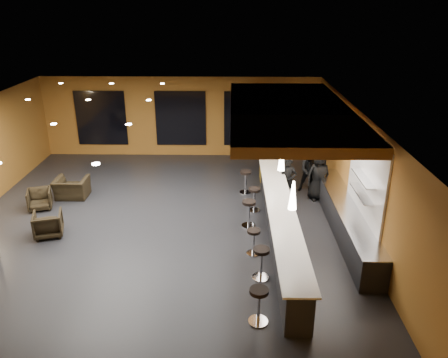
{
  "coord_description": "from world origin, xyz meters",
  "views": [
    {
      "loc": [
        2.22,
        -12.17,
        6.53
      ],
      "look_at": [
        2.0,
        0.5,
        1.3
      ],
      "focal_mm": 35.0,
      "sensor_mm": 36.0,
      "label": 1
    }
  ],
  "objects_px": {
    "staff_c": "(318,176)",
    "bar_stool_2": "(254,239)",
    "bar_counter": "(280,225)",
    "bar_stool_1": "(261,259)",
    "column": "(269,137)",
    "bar_stool_3": "(249,210)",
    "bar_stool_4": "(254,197)",
    "bar_stool_0": "(259,301)",
    "armchair_d": "(72,188)",
    "pendant_0": "(293,195)",
    "armchair_b": "(48,224)",
    "bar_stool_5": "(246,179)",
    "pendant_2": "(274,134)",
    "armchair_c": "(40,199)",
    "staff_b": "(310,170)",
    "pendant_1": "(282,159)",
    "staff_a": "(288,181)",
    "prep_counter": "(345,219)"
  },
  "relations": [
    {
      "from": "staff_c",
      "to": "bar_stool_2",
      "type": "bearing_deg",
      "value": -136.21
    },
    {
      "from": "bar_counter",
      "to": "bar_stool_1",
      "type": "bearing_deg",
      "value": -109.32
    },
    {
      "from": "column",
      "to": "bar_stool_3",
      "type": "xyz_separation_m",
      "value": [
        -0.88,
        -3.78,
        -1.2
      ]
    },
    {
      "from": "bar_counter",
      "to": "bar_stool_4",
      "type": "bearing_deg",
      "value": 109.06
    },
    {
      "from": "bar_stool_0",
      "to": "armchair_d",
      "type": "bearing_deg",
      "value": 134.33
    },
    {
      "from": "pendant_0",
      "to": "bar_stool_2",
      "type": "xyz_separation_m",
      "value": [
        -0.8,
        1.23,
        -1.87
      ]
    },
    {
      "from": "armchair_b",
      "to": "armchair_d",
      "type": "height_order",
      "value": "armchair_b"
    },
    {
      "from": "bar_stool_5",
      "to": "bar_counter",
      "type": "bearing_deg",
      "value": -74.93
    },
    {
      "from": "column",
      "to": "pendant_2",
      "type": "distance_m",
      "value": 1.71
    },
    {
      "from": "staff_c",
      "to": "armchair_c",
      "type": "xyz_separation_m",
      "value": [
        -9.43,
        -0.95,
        -0.53
      ]
    },
    {
      "from": "staff_b",
      "to": "armchair_d",
      "type": "xyz_separation_m",
      "value": [
        -8.48,
        -0.69,
        -0.47
      ]
    },
    {
      "from": "bar_counter",
      "to": "bar_stool_2",
      "type": "bearing_deg",
      "value": -136.16
    },
    {
      "from": "pendant_0",
      "to": "pendant_1",
      "type": "height_order",
      "value": "same"
    },
    {
      "from": "column",
      "to": "armchair_b",
      "type": "height_order",
      "value": "column"
    },
    {
      "from": "bar_stool_3",
      "to": "bar_stool_1",
      "type": "bearing_deg",
      "value": -85.63
    },
    {
      "from": "staff_a",
      "to": "bar_stool_5",
      "type": "distance_m",
      "value": 1.64
    },
    {
      "from": "pendant_2",
      "to": "pendant_1",
      "type": "bearing_deg",
      "value": -90.0
    },
    {
      "from": "pendant_2",
      "to": "bar_stool_2",
      "type": "height_order",
      "value": "pendant_2"
    },
    {
      "from": "column",
      "to": "armchair_d",
      "type": "xyz_separation_m",
      "value": [
        -7.06,
        -1.75,
        -1.39
      ]
    },
    {
      "from": "pendant_2",
      "to": "bar_stool_1",
      "type": "bearing_deg",
      "value": -97.75
    },
    {
      "from": "prep_counter",
      "to": "bar_stool_0",
      "type": "xyz_separation_m",
      "value": [
        -2.82,
        -4.04,
        0.12
      ]
    },
    {
      "from": "bar_stool_3",
      "to": "bar_stool_5",
      "type": "xyz_separation_m",
      "value": [
        -0.03,
        2.53,
        -0.01
      ]
    },
    {
      "from": "pendant_0",
      "to": "bar_stool_1",
      "type": "bearing_deg",
      "value": 171.82
    },
    {
      "from": "column",
      "to": "pendant_2",
      "type": "bearing_deg",
      "value": -90.0
    },
    {
      "from": "pendant_1",
      "to": "bar_stool_5",
      "type": "xyz_separation_m",
      "value": [
        -0.9,
        2.86,
        -1.81
      ]
    },
    {
      "from": "armchair_c",
      "to": "staff_c",
      "type": "bearing_deg",
      "value": -13.3
    },
    {
      "from": "staff_a",
      "to": "pendant_0",
      "type": "bearing_deg",
      "value": -84.19
    },
    {
      "from": "column",
      "to": "staff_c",
      "type": "distance_m",
      "value": 2.51
    },
    {
      "from": "pendant_1",
      "to": "armchair_b",
      "type": "xyz_separation_m",
      "value": [
        -6.84,
        -0.33,
        -1.98
      ]
    },
    {
      "from": "staff_b",
      "to": "bar_stool_5",
      "type": "bearing_deg",
      "value": -173.24
    },
    {
      "from": "bar_counter",
      "to": "bar_stool_2",
      "type": "xyz_separation_m",
      "value": [
        -0.8,
        -0.77,
        -0.02
      ]
    },
    {
      "from": "staff_a",
      "to": "armchair_c",
      "type": "relative_size",
      "value": 2.17
    },
    {
      "from": "bar_stool_0",
      "to": "bar_stool_1",
      "type": "distance_m",
      "value": 1.64
    },
    {
      "from": "bar_stool_1",
      "to": "bar_stool_3",
      "type": "bearing_deg",
      "value": 94.37
    },
    {
      "from": "prep_counter",
      "to": "bar_stool_5",
      "type": "height_order",
      "value": "prep_counter"
    },
    {
      "from": "staff_c",
      "to": "bar_stool_3",
      "type": "relative_size",
      "value": 2.04
    },
    {
      "from": "bar_stool_0",
      "to": "bar_stool_3",
      "type": "bearing_deg",
      "value": 90.74
    },
    {
      "from": "bar_counter",
      "to": "pendant_2",
      "type": "height_order",
      "value": "pendant_2"
    },
    {
      "from": "armchair_d",
      "to": "bar_stool_5",
      "type": "relative_size",
      "value": 1.31
    },
    {
      "from": "staff_a",
      "to": "staff_c",
      "type": "relative_size",
      "value": 0.94
    },
    {
      "from": "staff_b",
      "to": "bar_stool_1",
      "type": "xyz_separation_m",
      "value": [
        -2.09,
        -5.44,
        -0.28
      ]
    },
    {
      "from": "bar_counter",
      "to": "column",
      "type": "bearing_deg",
      "value": 90.0
    },
    {
      "from": "pendant_0",
      "to": "staff_c",
      "type": "distance_m",
      "value": 5.34
    },
    {
      "from": "pendant_1",
      "to": "armchair_d",
      "type": "height_order",
      "value": "pendant_1"
    },
    {
      "from": "column",
      "to": "staff_b",
      "type": "xyz_separation_m",
      "value": [
        1.42,
        -1.06,
        -0.92
      ]
    },
    {
      "from": "prep_counter",
      "to": "armchair_c",
      "type": "height_order",
      "value": "prep_counter"
    },
    {
      "from": "bar_stool_2",
      "to": "pendant_1",
      "type": "bearing_deg",
      "value": 57.72
    },
    {
      "from": "pendant_1",
      "to": "pendant_2",
      "type": "relative_size",
      "value": 1.0
    },
    {
      "from": "staff_a",
      "to": "bar_stool_5",
      "type": "xyz_separation_m",
      "value": [
        -1.4,
        0.8,
        -0.28
      ]
    },
    {
      "from": "bar_counter",
      "to": "armchair_b",
      "type": "bearing_deg",
      "value": 178.6
    }
  ]
}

